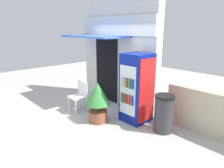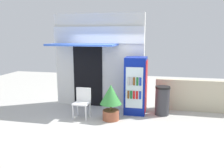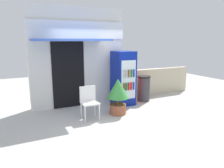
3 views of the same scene
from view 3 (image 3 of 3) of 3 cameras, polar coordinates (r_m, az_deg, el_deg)
The scene contains 7 objects.
ground at distance 6.05m, azimuth -0.56°, elevation -8.89°, with size 16.00×16.00×0.00m, color beige.
storefront_building at distance 6.94m, azimuth -9.33°, elevation 7.47°, with size 3.09×1.28×3.16m.
drink_cooler at distance 7.03m, azimuth 3.14°, elevation 1.59°, with size 0.67×0.73×1.79m.
plastic_chair at distance 5.83m, azimuth -6.26°, elevation -4.30°, with size 0.47×0.43×0.90m.
potted_plant_near_shop at distance 6.12m, azimuth 1.61°, elevation -2.50°, with size 0.63×0.63×1.06m.
trash_bin at distance 7.57m, azimuth 8.56°, elevation -1.18°, with size 0.46×0.46×0.91m.
stone_boundary_wall at distance 8.73m, azimuth 12.50°, elevation 0.79°, with size 2.80×0.20×1.03m, color beige.
Camera 3 is at (-2.44, -5.11, 2.14)m, focal length 33.73 mm.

